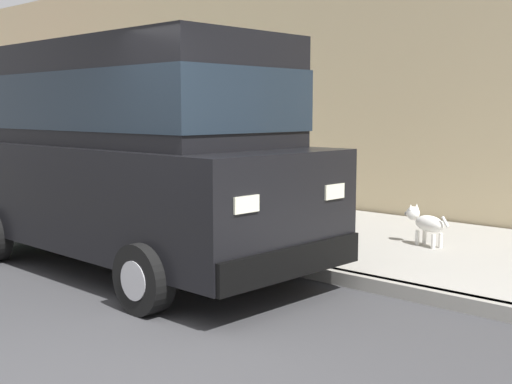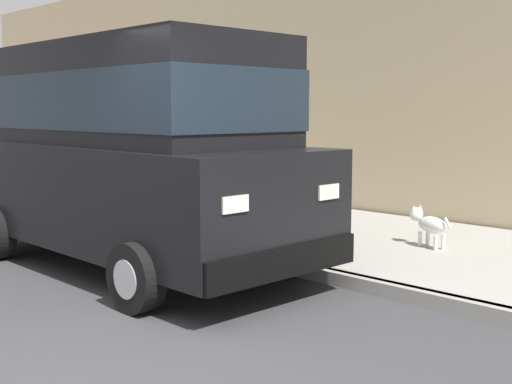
% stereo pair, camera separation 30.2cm
% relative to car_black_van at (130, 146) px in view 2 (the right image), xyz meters
% --- Properties ---
extents(ground_plane, '(80.00, 80.00, 0.00)m').
position_rel_car_black_van_xyz_m(ground_plane, '(-2.15, -2.34, -1.39)').
color(ground_plane, '#38383A').
extents(curb, '(0.16, 64.00, 0.14)m').
position_rel_car_black_van_xyz_m(curb, '(1.05, -2.34, -1.32)').
color(curb, gray).
rests_on(curb, ground).
extents(sidewalk, '(3.60, 64.00, 0.14)m').
position_rel_car_black_van_xyz_m(sidewalk, '(2.85, -2.34, -1.32)').
color(sidewalk, '#99968E').
rests_on(sidewalk, ground).
extents(car_black_van, '(2.19, 4.93, 2.52)m').
position_rel_car_black_van_xyz_m(car_black_van, '(0.00, 0.00, 0.00)').
color(car_black_van, black).
rests_on(car_black_van, ground).
extents(dog_white, '(0.34, 0.73, 0.49)m').
position_rel_car_black_van_xyz_m(dog_white, '(2.82, -2.15, -0.97)').
color(dog_white, white).
rests_on(dog_white, sidewalk).
extents(fire_hydrant, '(0.34, 0.24, 0.72)m').
position_rel_car_black_van_xyz_m(fire_hydrant, '(1.50, 0.49, -0.92)').
color(fire_hydrant, red).
rests_on(fire_hydrant, sidewalk).
extents(building_facade, '(0.50, 20.00, 4.65)m').
position_rel_car_black_van_xyz_m(building_facade, '(4.95, 3.60, 0.93)').
color(building_facade, tan).
rests_on(building_facade, ground).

